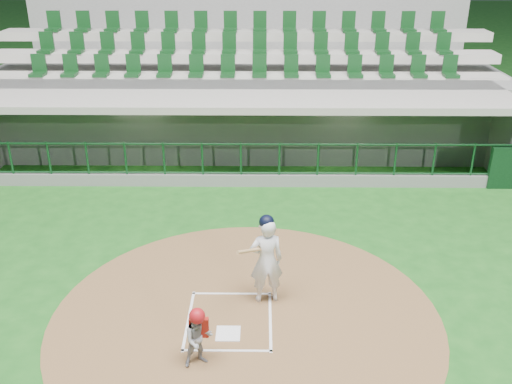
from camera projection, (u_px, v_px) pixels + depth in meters
ground at (230, 311)px, 10.71m from camera, size 120.00×120.00×0.00m
dirt_circle at (246, 317)px, 10.53m from camera, size 7.20×7.20×0.01m
home_plate at (228, 334)px, 10.07m from camera, size 0.43×0.43×0.02m
batter_box_chalk at (229, 320)px, 10.43m from camera, size 1.55×1.80×0.01m
dugout_structure at (243, 133)px, 17.47m from camera, size 16.40×3.70×3.00m
seating_deck at (246, 93)px, 20.10m from camera, size 17.00×6.72×5.15m
batter at (266, 259)px, 10.66m from camera, size 0.89×0.90×1.82m
catcher at (198, 336)px, 9.17m from camera, size 0.59×0.53×1.07m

